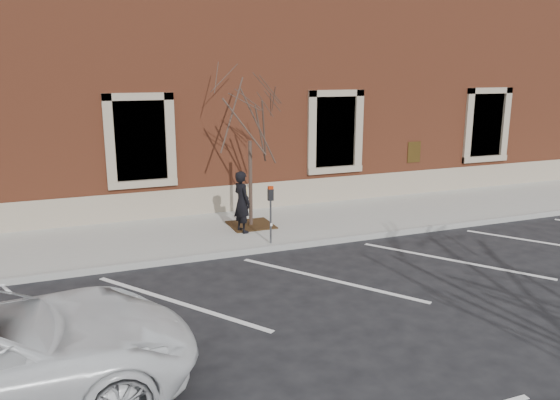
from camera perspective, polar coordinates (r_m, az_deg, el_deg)
name	(u,v)px	position (r m, az deg, el deg)	size (l,w,h in m)	color
ground	(289,248)	(13.54, 0.93, -5.08)	(120.00, 120.00, 0.00)	#28282B
sidewalk_near	(265,227)	(15.08, -1.60, -2.84)	(40.00, 3.50, 0.15)	#B1B1A6
curb_near	(290,246)	(13.47, 1.01, -4.84)	(40.00, 0.12, 0.15)	#9E9E99
parking_stripes	(329,279)	(11.66, 5.09, -8.25)	(28.00, 4.40, 0.01)	silver
building_civic	(207,79)	(20.21, -7.61, 12.46)	(40.00, 8.62, 8.00)	brown
man	(242,202)	(14.20, -4.00, -0.20)	(0.59, 0.39, 1.62)	black
parking_meter	(271,204)	(13.18, -0.99, -0.42)	(0.13, 0.10, 1.43)	#595B60
tree_grate	(251,225)	(14.98, -3.05, -2.61)	(1.16, 1.16, 0.03)	#442E16
sapling	(250,117)	(14.44, -3.19, 8.68)	(2.54, 2.54, 4.23)	#4A342D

